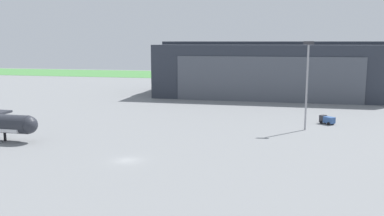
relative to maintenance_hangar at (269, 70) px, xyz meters
name	(u,v)px	position (x,y,z in m)	size (l,w,h in m)	color
ground_plane	(127,160)	(-21.22, -96.54, -9.94)	(440.00, 440.00, 0.00)	slate
grass_field_strip	(239,76)	(-21.22, 90.49, -9.90)	(440.00, 56.00, 0.08)	#478341
maintenance_hangar	(269,70)	(0.00, 0.00, 0.00)	(83.89, 38.42, 20.79)	#2D333D
ops_van	(327,120)	(16.53, -54.95, -8.80)	(3.94, 3.76, 2.13)	#2D2D33
apron_light_mast	(307,79)	(10.71, -63.42, 2.15)	(2.40, 0.50, 20.84)	#99999E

